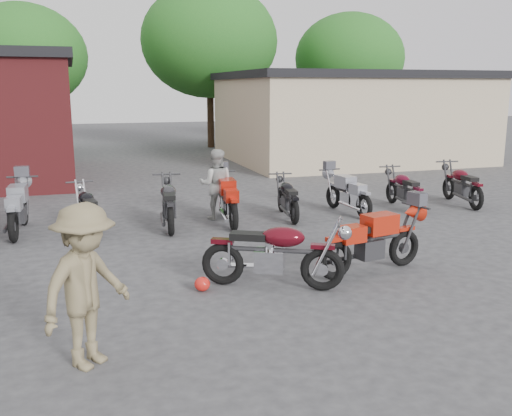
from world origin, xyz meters
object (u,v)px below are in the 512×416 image
object	(u,v)px
vintage_motorcycle	(275,249)
person_tan	(86,286)
helmet	(202,284)
row_bike_2	(87,207)
row_bike_3	(169,201)
row_bike_1	(18,205)
sportbike	(373,238)
person_light	(216,184)
row_bike_7	(404,187)
row_bike_8	(462,183)
row_bike_6	(347,191)
row_bike_4	(228,197)
row_bike_5	(288,196)

from	to	relation	value
vintage_motorcycle	person_tan	bearing A→B (deg)	-120.40
helmet	person_tan	bearing A→B (deg)	-131.40
row_bike_2	row_bike_3	world-z (taller)	row_bike_3
row_bike_1	sportbike	bearing A→B (deg)	-125.02
sportbike	person_light	bearing A→B (deg)	96.56
row_bike_2	row_bike_7	bearing A→B (deg)	-97.93
sportbike	row_bike_7	bearing A→B (deg)	41.13
vintage_motorcycle	row_bike_1	xyz separation A→B (m)	(-4.15, 5.00, -0.02)
row_bike_3	row_bike_8	world-z (taller)	row_bike_3
helmet	row_bike_1	bearing A→B (deg)	122.23
row_bike_3	sportbike	bearing A→B (deg)	-140.19
row_bike_7	row_bike_8	xyz separation A→B (m)	(1.77, -0.05, 0.04)
helmet	row_bike_6	world-z (taller)	row_bike_6
person_light	row_bike_1	bearing A→B (deg)	17.21
row_bike_1	row_bike_4	size ratio (longest dim) A/B	1.01
row_bike_8	row_bike_7	bearing A→B (deg)	97.89
row_bike_6	row_bike_7	bearing A→B (deg)	-92.57
person_tan	row_bike_6	distance (m)	9.13
vintage_motorcycle	row_bike_5	size ratio (longest dim) A/B	1.17
sportbike	row_bike_7	xyz separation A→B (m)	(3.42, 4.52, -0.05)
person_tan	row_bike_4	xyz separation A→B (m)	(3.33, 6.31, -0.34)
row_bike_1	row_bike_3	world-z (taller)	row_bike_1
row_bike_5	row_bike_4	bearing A→B (deg)	100.78
person_light	row_bike_5	bearing A→B (deg)	-177.00
row_bike_2	row_bike_6	distance (m)	6.31
vintage_motorcycle	row_bike_6	distance (m)	5.87
row_bike_5	row_bike_6	world-z (taller)	row_bike_6
row_bike_6	row_bike_2	bearing A→B (deg)	83.41
sportbike	helmet	size ratio (longest dim) A/B	8.45
row_bike_2	row_bike_8	world-z (taller)	row_bike_8
vintage_motorcycle	person_tan	xyz separation A→B (m)	(-2.88, -1.78, 0.31)
person_light	row_bike_8	size ratio (longest dim) A/B	0.82
sportbike	row_bike_5	size ratio (longest dim) A/B	1.12
vintage_motorcycle	row_bike_5	distance (m)	5.02
row_bike_1	row_bike_6	xyz separation A→B (m)	(7.75, -0.36, -0.05)
vintage_motorcycle	row_bike_1	size ratio (longest dim) A/B	1.03
sportbike	helmet	xyz separation A→B (m)	(-3.01, -0.02, -0.49)
row_bike_3	row_bike_8	xyz separation A→B (m)	(8.00, 0.15, -0.01)
person_light	row_bike_1	world-z (taller)	person_light
person_tan	row_bike_3	bearing A→B (deg)	30.43
row_bike_2	row_bike_6	xyz separation A→B (m)	(6.31, -0.04, 0.01)
row_bike_2	row_bike_1	bearing A→B (deg)	68.89
row_bike_2	row_bike_5	size ratio (longest dim) A/B	1.03
sportbike	row_bike_2	size ratio (longest dim) A/B	1.09
row_bike_4	row_bike_8	distance (m)	6.62
sportbike	row_bike_6	size ratio (longest dim) A/B	1.07
sportbike	row_bike_1	xyz separation A→B (m)	(-6.03, 4.77, 0.01)
sportbike	row_bike_8	world-z (taller)	sportbike
row_bike_5	row_bike_7	world-z (taller)	row_bike_7
vintage_motorcycle	sportbike	size ratio (longest dim) A/B	1.05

